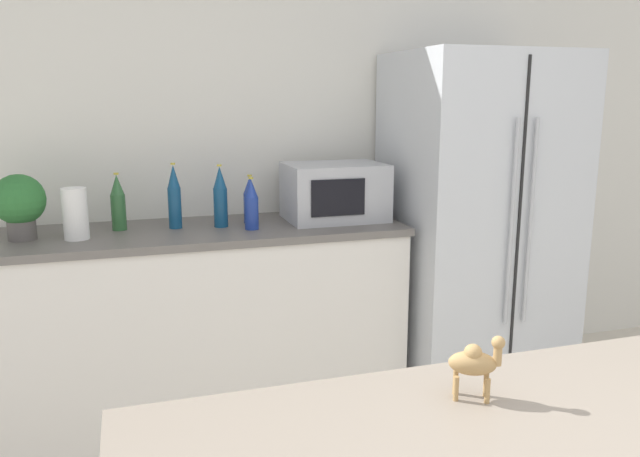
{
  "coord_description": "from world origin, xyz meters",
  "views": [
    {
      "loc": [
        -0.83,
        -0.49,
        1.54
      ],
      "look_at": [
        -0.24,
        1.39,
        1.12
      ],
      "focal_mm": 35.0,
      "sensor_mm": 36.0,
      "label": 1
    }
  ],
  "objects_px": {
    "microwave": "(334,192)",
    "camel_figurine": "(475,362)",
    "refrigerator": "(476,226)",
    "back_bottle_3": "(220,197)",
    "back_bottle_0": "(174,197)",
    "back_bottle_4": "(118,203)",
    "paper_towel_roll": "(75,214)",
    "back_bottle_1": "(250,200)",
    "potted_plant": "(19,203)",
    "back_bottle_2": "(251,205)"
  },
  "relations": [
    {
      "from": "microwave",
      "to": "back_bottle_3",
      "type": "xyz_separation_m",
      "value": [
        -0.57,
        -0.01,
        0.0
      ]
    },
    {
      "from": "back_bottle_2",
      "to": "refrigerator",
      "type": "bearing_deg",
      "value": 0.29
    },
    {
      "from": "paper_towel_roll",
      "to": "back_bottle_3",
      "type": "relative_size",
      "value": 0.76
    },
    {
      "from": "back_bottle_0",
      "to": "back_bottle_4",
      "type": "bearing_deg",
      "value": 171.91
    },
    {
      "from": "potted_plant",
      "to": "back_bottle_0",
      "type": "bearing_deg",
      "value": 4.57
    },
    {
      "from": "back_bottle_0",
      "to": "camel_figurine",
      "type": "xyz_separation_m",
      "value": [
        0.39,
        -1.98,
        -0.03
      ]
    },
    {
      "from": "refrigerator",
      "to": "potted_plant",
      "type": "xyz_separation_m",
      "value": [
        -2.17,
        0.07,
        0.22
      ]
    },
    {
      "from": "refrigerator",
      "to": "microwave",
      "type": "bearing_deg",
      "value": 171.91
    },
    {
      "from": "microwave",
      "to": "back_bottle_1",
      "type": "xyz_separation_m",
      "value": [
        -0.42,
        0.04,
        -0.03
      ]
    },
    {
      "from": "microwave",
      "to": "camel_figurine",
      "type": "height_order",
      "value": "microwave"
    },
    {
      "from": "paper_towel_roll",
      "to": "back_bottle_0",
      "type": "xyz_separation_m",
      "value": [
        0.43,
        0.11,
        0.03
      ]
    },
    {
      "from": "microwave",
      "to": "back_bottle_0",
      "type": "xyz_separation_m",
      "value": [
        -0.78,
        0.02,
        0.01
      ]
    },
    {
      "from": "refrigerator",
      "to": "microwave",
      "type": "height_order",
      "value": "refrigerator"
    },
    {
      "from": "paper_towel_roll",
      "to": "back_bottle_4",
      "type": "relative_size",
      "value": 0.84
    },
    {
      "from": "back_bottle_1",
      "to": "camel_figurine",
      "type": "relative_size",
      "value": 1.85
    },
    {
      "from": "microwave",
      "to": "back_bottle_1",
      "type": "relative_size",
      "value": 2.03
    },
    {
      "from": "back_bottle_3",
      "to": "back_bottle_0",
      "type": "bearing_deg",
      "value": 170.6
    },
    {
      "from": "refrigerator",
      "to": "paper_towel_roll",
      "type": "bearing_deg",
      "value": 179.54
    },
    {
      "from": "back_bottle_3",
      "to": "camel_figurine",
      "type": "bearing_deg",
      "value": -84.54
    },
    {
      "from": "microwave",
      "to": "back_bottle_0",
      "type": "bearing_deg",
      "value": 178.53
    },
    {
      "from": "microwave",
      "to": "camel_figurine",
      "type": "distance_m",
      "value": 2.0
    },
    {
      "from": "refrigerator",
      "to": "back_bottle_4",
      "type": "height_order",
      "value": "refrigerator"
    },
    {
      "from": "back_bottle_1",
      "to": "back_bottle_3",
      "type": "relative_size",
      "value": 0.8
    },
    {
      "from": "back_bottle_3",
      "to": "camel_figurine",
      "type": "height_order",
      "value": "back_bottle_3"
    },
    {
      "from": "microwave",
      "to": "back_bottle_4",
      "type": "distance_m",
      "value": 1.03
    },
    {
      "from": "potted_plant",
      "to": "microwave",
      "type": "height_order",
      "value": "potted_plant"
    },
    {
      "from": "refrigerator",
      "to": "back_bottle_3",
      "type": "bearing_deg",
      "value": 176.02
    },
    {
      "from": "back_bottle_1",
      "to": "back_bottle_3",
      "type": "height_order",
      "value": "back_bottle_3"
    },
    {
      "from": "potted_plant",
      "to": "microwave",
      "type": "xyz_separation_m",
      "value": [
        1.43,
        0.03,
        -0.02
      ]
    },
    {
      "from": "back_bottle_1",
      "to": "refrigerator",
      "type": "bearing_deg",
      "value": -6.93
    },
    {
      "from": "refrigerator",
      "to": "back_bottle_1",
      "type": "height_order",
      "value": "refrigerator"
    },
    {
      "from": "potted_plant",
      "to": "back_bottle_0",
      "type": "relative_size",
      "value": 0.93
    },
    {
      "from": "microwave",
      "to": "back_bottle_0",
      "type": "distance_m",
      "value": 0.78
    },
    {
      "from": "back_bottle_0",
      "to": "back_bottle_3",
      "type": "bearing_deg",
      "value": -9.4
    },
    {
      "from": "back_bottle_1",
      "to": "back_bottle_2",
      "type": "xyz_separation_m",
      "value": [
        -0.02,
        -0.15,
        0.0
      ]
    },
    {
      "from": "back_bottle_2",
      "to": "camel_figurine",
      "type": "relative_size",
      "value": 1.9
    },
    {
      "from": "refrigerator",
      "to": "camel_figurine",
      "type": "relative_size",
      "value": 13.74
    },
    {
      "from": "back_bottle_0",
      "to": "camel_figurine",
      "type": "bearing_deg",
      "value": -78.75
    },
    {
      "from": "refrigerator",
      "to": "back_bottle_3",
      "type": "relative_size",
      "value": 5.95
    },
    {
      "from": "potted_plant",
      "to": "camel_figurine",
      "type": "bearing_deg",
      "value": -61.6
    },
    {
      "from": "microwave",
      "to": "paper_towel_roll",
      "type": "bearing_deg",
      "value": -175.72
    },
    {
      "from": "back_bottle_1",
      "to": "back_bottle_4",
      "type": "distance_m",
      "value": 0.61
    },
    {
      "from": "paper_towel_roll",
      "to": "back_bottle_3",
      "type": "xyz_separation_m",
      "value": [
        0.63,
        0.08,
        0.03
      ]
    },
    {
      "from": "microwave",
      "to": "potted_plant",
      "type": "bearing_deg",
      "value": -178.72
    },
    {
      "from": "microwave",
      "to": "back_bottle_3",
      "type": "height_order",
      "value": "back_bottle_3"
    },
    {
      "from": "potted_plant",
      "to": "back_bottle_3",
      "type": "distance_m",
      "value": 0.86
    },
    {
      "from": "paper_towel_roll",
      "to": "back_bottle_1",
      "type": "xyz_separation_m",
      "value": [
        0.79,
        0.13,
        0.0
      ]
    },
    {
      "from": "refrigerator",
      "to": "camel_figurine",
      "type": "height_order",
      "value": "refrigerator"
    },
    {
      "from": "back_bottle_2",
      "to": "back_bottle_1",
      "type": "bearing_deg",
      "value": 81.35
    },
    {
      "from": "back_bottle_1",
      "to": "back_bottle_4",
      "type": "relative_size",
      "value": 0.89
    }
  ]
}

